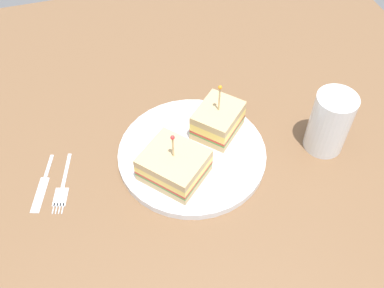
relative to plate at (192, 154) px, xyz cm
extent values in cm
cube|color=brown|center=(0.00, 0.00, -1.70)|extent=(116.27, 116.27, 2.00)
cylinder|color=white|center=(0.00, 0.00, 0.00)|extent=(26.07, 26.07, 1.39)
cube|color=tan|center=(3.36, -5.82, 1.42)|extent=(10.83, 10.87, 1.44)
cube|color=#478438|center=(3.36, -5.82, 2.33)|extent=(10.83, 10.87, 0.40)
cube|color=red|center=(3.36, -5.82, 2.78)|extent=(10.83, 10.87, 0.50)
cube|color=#F4D666|center=(3.36, -5.82, 3.88)|extent=(10.83, 10.87, 1.68)
cube|color=tan|center=(3.36, -5.82, 5.44)|extent=(10.83, 10.87, 1.44)
cylinder|color=tan|center=(3.36, -5.82, 8.41)|extent=(0.30, 0.30, 5.95)
sphere|color=orange|center=(3.36, -5.82, 11.39)|extent=(0.70, 0.70, 0.70)
cube|color=tan|center=(-3.93, 4.25, 1.41)|extent=(13.05, 12.96, 1.43)
cube|color=#478438|center=(-3.93, 4.25, 2.32)|extent=(13.05, 12.96, 0.40)
cube|color=red|center=(-3.93, 4.25, 2.77)|extent=(13.05, 12.96, 0.50)
cube|color=#F4D666|center=(-3.93, 4.25, 3.67)|extent=(13.05, 12.96, 1.29)
cube|color=tan|center=(-3.93, 4.25, 5.03)|extent=(13.05, 12.96, 1.43)
cylinder|color=tan|center=(-3.93, 4.25, 7.60)|extent=(0.30, 0.30, 5.15)
sphere|color=red|center=(-3.93, 4.25, 10.18)|extent=(0.70, 0.70, 0.70)
cylinder|color=gold|center=(-4.12, -23.53, 2.61)|extent=(6.15, 6.15, 6.61)
cylinder|color=white|center=(-4.12, -23.53, 5.17)|extent=(6.99, 6.99, 11.72)
cube|color=silver|center=(3.10, 21.84, -0.52)|extent=(7.22, 2.59, 0.35)
cube|color=silver|center=(-2.16, 23.34, -0.52)|extent=(4.07, 3.10, 0.35)
cube|color=silver|center=(-4.07, 24.67, -0.52)|extent=(1.97, 0.72, 0.35)
cube|color=silver|center=(-4.21, 24.18, -0.52)|extent=(1.97, 0.72, 0.35)
cube|color=silver|center=(-4.35, 23.70, -0.52)|extent=(1.97, 0.72, 0.35)
cube|color=silver|center=(-4.48, 23.22, -0.52)|extent=(1.97, 0.72, 0.35)
cube|color=silver|center=(4.12, 24.95, -0.52)|extent=(6.47, 2.69, 0.35)
cube|color=silver|center=(-0.72, 26.58, -0.52)|extent=(7.11, 3.66, 0.24)
camera|label=1|loc=(-46.40, 13.75, 60.53)|focal=40.95mm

